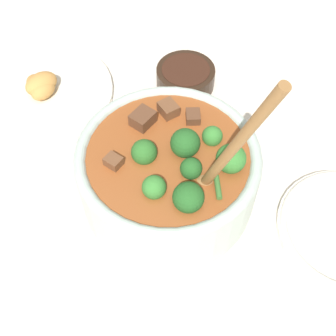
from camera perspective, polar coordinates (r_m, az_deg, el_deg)
name	(u,v)px	position (r m, az deg, el deg)	size (l,w,h in m)	color
ground_plane	(168,194)	(0.67, 0.00, -3.16)	(4.00, 4.00, 0.00)	silver
stew_bowl	(169,171)	(0.62, 0.09, -0.39)	(0.24, 0.24, 0.30)	#B2C6BC
condiment_bowl	(186,76)	(0.79, 2.15, 11.11)	(0.10, 0.10, 0.04)	black
food_plate	(37,92)	(0.81, -15.70, 8.89)	(0.25, 0.25, 0.05)	silver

